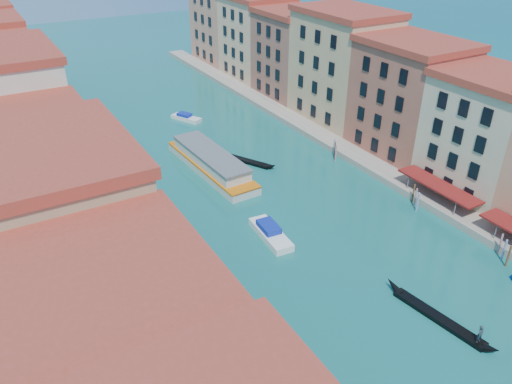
# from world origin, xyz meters

# --- Properties ---
(left_bank_palazzos) EXTENTS (12.80, 128.40, 21.00)m
(left_bank_palazzos) POSITION_xyz_m (-26.00, 64.68, 9.71)
(left_bank_palazzos) COLOR beige
(left_bank_palazzos) RESTS_ON ground
(right_bank_palazzos) EXTENTS (12.80, 128.40, 21.00)m
(right_bank_palazzos) POSITION_xyz_m (30.00, 65.00, 9.75)
(right_bank_palazzos) COLOR #9F3832
(right_bank_palazzos) RESTS_ON ground
(quay) EXTENTS (4.00, 140.00, 1.00)m
(quay) POSITION_xyz_m (22.00, 65.00, 0.50)
(quay) COLOR gray
(quay) RESTS_ON ground
(mooring_poles_right) EXTENTS (1.44, 54.24, 3.20)m
(mooring_poles_right) POSITION_xyz_m (19.10, 28.80, 1.30)
(mooring_poles_right) COLOR brown
(mooring_poles_right) RESTS_ON ground
(vaporetto_far) EXTENTS (5.96, 21.90, 3.23)m
(vaporetto_far) POSITION_xyz_m (-0.57, 64.21, 1.45)
(vaporetto_far) COLOR silver
(vaporetto_far) RESTS_ON ground
(gondola_fore) EXTENTS (2.97, 13.39, 2.67)m
(gondola_fore) POSITION_xyz_m (4.97, 22.77, 0.45)
(gondola_fore) COLOR black
(gondola_fore) RESTS_ON ground
(gondola_far) EXTENTS (6.97, 11.86, 1.83)m
(gondola_far) POSITION_xyz_m (5.23, 64.70, 0.38)
(gondola_far) COLOR black
(gondola_far) RESTS_ON ground
(motorboat_mid) EXTENTS (3.09, 8.10, 1.64)m
(motorboat_mid) POSITION_xyz_m (-2.08, 43.80, 0.64)
(motorboat_mid) COLOR white
(motorboat_mid) RESTS_ON ground
(motorboat_far) EXTENTS (4.65, 6.56, 1.31)m
(motorboat_far) POSITION_xyz_m (4.52, 86.38, 0.51)
(motorboat_far) COLOR silver
(motorboat_far) RESTS_ON ground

